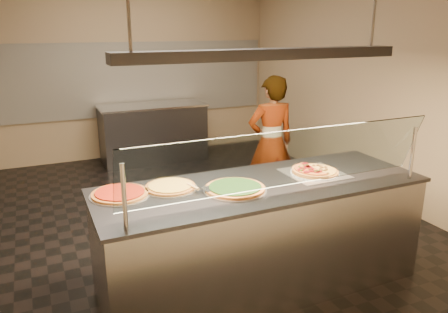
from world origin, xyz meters
name	(u,v)px	position (x,y,z in m)	size (l,w,h in m)	color
ground	(189,223)	(0.00, 0.00, -0.01)	(5.00, 6.00, 0.02)	black
wall_back	(125,67)	(0.00, 3.01, 1.50)	(5.00, 0.02, 3.00)	#968360
wall_front	(413,181)	(0.00, -3.01, 1.50)	(5.00, 0.02, 3.00)	#968360
wall_right	(373,79)	(2.51, 0.00, 1.50)	(0.02, 6.00, 3.00)	#968360
tile_band	(126,79)	(0.00, 2.98, 1.30)	(4.90, 0.02, 1.20)	silver
serving_counter	(261,235)	(0.14, -1.41, 0.47)	(2.70, 0.94, 0.93)	#B7B7BC
sneeze_guard	(286,160)	(0.14, -1.75, 1.23)	(2.46, 0.18, 0.54)	#B7B7BC
perforated_tray	(314,173)	(0.67, -1.38, 0.94)	(0.48, 0.48, 0.01)	silver
half_pizza_pepperoni	(305,171)	(0.58, -1.38, 0.96)	(0.21, 0.39, 0.05)	brown
half_pizza_sausage	(324,169)	(0.77, -1.38, 0.96)	(0.20, 0.39, 0.04)	brown
pizza_spinach	(235,188)	(-0.12, -1.46, 0.95)	(0.50, 0.50, 0.03)	silver
pizza_cheese	(170,186)	(-0.57, -1.21, 0.94)	(0.42, 0.42, 0.03)	silver
pizza_tomato	(120,193)	(-0.96, -1.20, 0.94)	(0.45, 0.45, 0.03)	silver
pizza_spatula	(200,187)	(-0.37, -1.35, 0.96)	(0.23, 0.22, 0.02)	#B7B7BC
prep_table	(153,132)	(0.30, 2.55, 0.47)	(1.70, 0.74, 0.93)	#39393E
worker	(271,143)	(1.10, 0.09, 0.80)	(0.59, 0.38, 1.61)	#312F3A
heat_lamp_housing	(265,54)	(0.14, -1.41, 1.95)	(2.30, 0.18, 0.08)	#39393E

